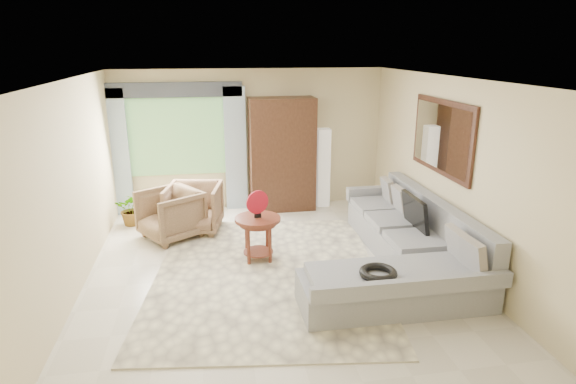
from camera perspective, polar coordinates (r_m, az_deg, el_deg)
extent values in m
plane|color=silver|center=(6.69, -1.62, -9.62)|extent=(6.00, 6.00, 0.00)
cube|color=#F7EFC3|center=(6.69, -2.49, -9.55)|extent=(3.50, 4.36, 0.02)
cube|color=#96989E|center=(7.56, 13.04, -5.18)|extent=(0.90, 2.40, 0.40)
cube|color=#96989E|center=(5.97, 12.66, -11.37)|extent=(2.30, 0.80, 0.40)
cube|color=#96989E|center=(7.21, 17.06, -2.78)|extent=(0.20, 3.20, 0.50)
cube|color=#96989E|center=(8.58, 9.93, -0.12)|extent=(0.90, 0.16, 0.22)
cube|color=#96989E|center=(5.47, 14.65, -10.84)|extent=(2.30, 0.10, 0.18)
cube|color=black|center=(7.08, 14.83, -2.34)|extent=(0.14, 0.74, 0.48)
torus|color=black|center=(5.57, 10.64, -9.39)|extent=(0.43, 0.43, 0.09)
cylinder|color=#542416|center=(6.85, -3.61, -3.22)|extent=(0.66, 0.66, 0.04)
cylinder|color=#542416|center=(6.97, -3.56, -5.83)|extent=(0.43, 0.43, 0.59)
cylinder|color=#AB1120|center=(6.77, -3.65, -1.22)|extent=(0.32, 0.15, 0.34)
imported|color=#89664B|center=(7.95, -13.75, -2.59)|extent=(1.20, 1.19, 0.80)
imported|color=#997553|center=(8.16, -11.09, -1.86)|extent=(1.02, 1.04, 0.81)
imported|color=#999999|center=(8.75, -17.99, -1.89)|extent=(0.53, 0.46, 0.58)
cube|color=#321B10|center=(8.97, -0.71, 4.45)|extent=(1.20, 0.55, 2.10)
cube|color=silver|center=(9.25, 4.15, 2.89)|extent=(0.24, 0.24, 1.50)
cube|color=#669E59|center=(9.05, -13.01, 6.39)|extent=(1.80, 0.04, 1.40)
cube|color=#9EB7CC|center=(9.13, -19.54, 4.34)|extent=(0.40, 0.08, 2.30)
cube|color=#9EB7CC|center=(9.01, -6.24, 5.06)|extent=(0.40, 0.08, 2.30)
cube|color=#1E232D|center=(8.87, -13.40, 11.71)|extent=(2.40, 0.12, 0.26)
cube|color=black|center=(7.20, 17.79, 6.22)|extent=(0.04, 1.70, 1.05)
cube|color=white|center=(7.19, 17.61, 6.22)|extent=(0.02, 1.54, 0.90)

